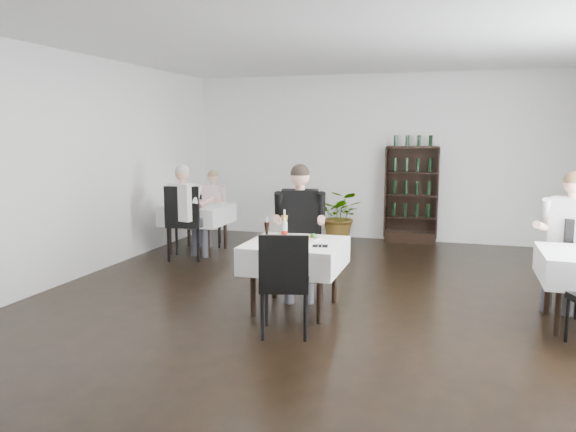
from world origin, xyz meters
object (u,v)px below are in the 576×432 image
(wine_shelf, at_px, (411,195))
(diner_main, at_px, (300,220))
(potted_tree, at_px, (340,215))
(main_table, at_px, (295,255))

(wine_shelf, distance_m, diner_main, 3.91)
(potted_tree, height_order, diner_main, diner_main)
(potted_tree, bearing_deg, diner_main, -86.23)
(main_table, relative_size, potted_tree, 1.12)
(wine_shelf, height_order, potted_tree, wine_shelf)
(main_table, bearing_deg, wine_shelf, 78.22)
(main_table, relative_size, diner_main, 0.65)
(wine_shelf, relative_size, main_table, 1.70)
(potted_tree, distance_m, diner_main, 3.62)
(main_table, distance_m, diner_main, 0.62)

